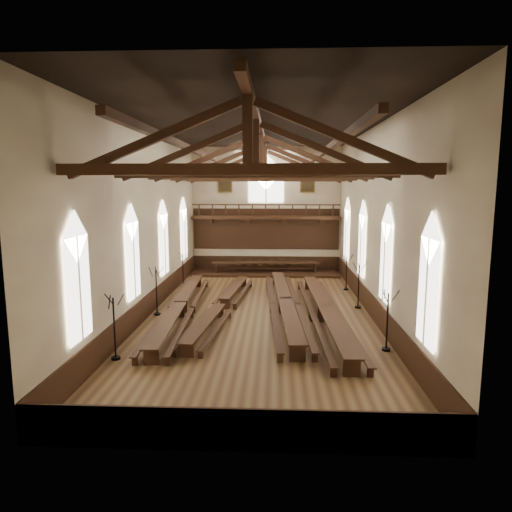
% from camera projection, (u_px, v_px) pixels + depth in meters
% --- Properties ---
extents(ground, '(26.00, 26.00, 0.00)m').
position_uv_depth(ground, '(260.00, 314.00, 24.77)').
color(ground, brown).
rests_on(ground, ground).
extents(room_walls, '(26.00, 26.00, 26.00)m').
position_uv_depth(room_walls, '(260.00, 195.00, 23.79)').
color(room_walls, beige).
rests_on(room_walls, ground).
extents(wainscot_band, '(12.00, 26.00, 1.20)m').
position_uv_depth(wainscot_band, '(260.00, 304.00, 24.68)').
color(wainscot_band, '#341C0F').
rests_on(wainscot_band, ground).
extents(side_windows, '(11.85, 19.80, 4.50)m').
position_uv_depth(side_windows, '(260.00, 246.00, 24.20)').
color(side_windows, white).
rests_on(side_windows, room_walls).
extents(end_window, '(2.80, 0.12, 3.80)m').
position_uv_depth(end_window, '(266.00, 182.00, 36.41)').
color(end_window, white).
rests_on(end_window, room_walls).
extents(minstrels_gallery, '(11.80, 1.24, 3.70)m').
position_uv_depth(minstrels_gallery, '(266.00, 224.00, 36.68)').
color(minstrels_gallery, '#3D2013').
rests_on(minstrels_gallery, room_walls).
extents(portraits, '(7.75, 0.09, 1.45)m').
position_uv_depth(portraits, '(266.00, 183.00, 36.43)').
color(portraits, brown).
rests_on(portraits, room_walls).
extents(roof_trusses, '(11.70, 25.70, 2.80)m').
position_uv_depth(roof_trusses, '(260.00, 160.00, 23.52)').
color(roof_trusses, '#3D2013').
rests_on(roof_trusses, room_walls).
extents(refectory_row_a, '(1.89, 14.60, 0.76)m').
position_uv_depth(refectory_row_a, '(180.00, 305.00, 24.49)').
color(refectory_row_a, '#3D2013').
rests_on(refectory_row_a, ground).
extents(refectory_row_b, '(1.98, 13.89, 0.68)m').
position_uv_depth(refectory_row_b, '(222.00, 304.00, 24.90)').
color(refectory_row_b, '#3D2013').
rests_on(refectory_row_b, ground).
extents(refectory_row_c, '(2.07, 15.16, 0.82)m').
position_uv_depth(refectory_row_c, '(285.00, 302.00, 25.07)').
color(refectory_row_c, '#3D2013').
rests_on(refectory_row_c, ground).
extents(refectory_row_d, '(1.91, 15.00, 0.81)m').
position_uv_depth(refectory_row_d, '(325.00, 309.00, 23.60)').
color(refectory_row_d, '#3D2013').
rests_on(refectory_row_d, ground).
extents(dais, '(11.40, 2.92, 0.19)m').
position_uv_depth(dais, '(266.00, 273.00, 36.01)').
color(dais, '#341C0F').
rests_on(dais, ground).
extents(high_table, '(8.46, 1.57, 0.79)m').
position_uv_depth(high_table, '(266.00, 263.00, 35.90)').
color(high_table, '#3D2013').
rests_on(high_table, dais).
extents(high_chairs, '(4.91, 0.42, 0.93)m').
position_uv_depth(high_chairs, '(266.00, 264.00, 36.72)').
color(high_chairs, '#3D2013').
rests_on(high_chairs, dais).
extents(candelabrum_left_near, '(0.82, 0.77, 2.70)m').
position_uv_depth(candelabrum_left_near, '(115.00, 340.00, 18.21)').
color(candelabrum_left_near, black).
rests_on(candelabrum_left_near, ground).
extents(candelabrum_left_mid, '(0.80, 0.77, 2.66)m').
position_uv_depth(candelabrum_left_mid, '(157.00, 300.00, 24.53)').
color(candelabrum_left_mid, black).
rests_on(candelabrum_left_mid, ground).
extents(candelabrum_left_far, '(0.68, 0.75, 2.44)m').
position_uv_depth(candelabrum_left_far, '(183.00, 276.00, 31.40)').
color(candelabrum_left_far, black).
rests_on(candelabrum_left_far, ground).
extents(candelabrum_right_near, '(0.76, 0.80, 2.65)m').
position_uv_depth(candelabrum_right_near, '(387.00, 332.00, 19.19)').
color(candelabrum_right_near, black).
rests_on(candelabrum_right_near, ground).
extents(candelabrum_right_mid, '(0.79, 0.78, 2.65)m').
position_uv_depth(candelabrum_right_mid, '(358.00, 294.00, 25.93)').
color(candelabrum_right_mid, black).
rests_on(candelabrum_right_mid, ground).
extents(candelabrum_right_far, '(0.71, 0.73, 2.43)m').
position_uv_depth(candelabrum_right_far, '(346.00, 279.00, 30.46)').
color(candelabrum_right_far, black).
rests_on(candelabrum_right_far, ground).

